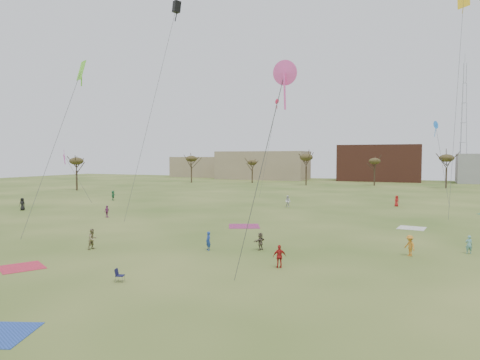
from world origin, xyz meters
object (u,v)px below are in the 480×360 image
at_px(spectator_fore_a, 280,256).
at_px(flyer_near_right, 208,241).
at_px(camp_chair_center, 120,278).
at_px(radio_tower, 463,122).

bearing_deg(spectator_fore_a, flyer_near_right, -52.43).
distance_m(flyer_near_right, spectator_fore_a, 8.20).
bearing_deg(spectator_fore_a, camp_chair_center, 12.82).
distance_m(camp_chair_center, radio_tower, 139.33).
distance_m(spectator_fore_a, camp_chair_center, 11.24).
relative_size(spectator_fore_a, radio_tower, 0.04).
bearing_deg(spectator_fore_a, radio_tower, -128.03).
bearing_deg(flyer_near_right, radio_tower, 114.06).
bearing_deg(radio_tower, flyer_near_right, -102.80).
height_order(spectator_fore_a, camp_chair_center, spectator_fore_a).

